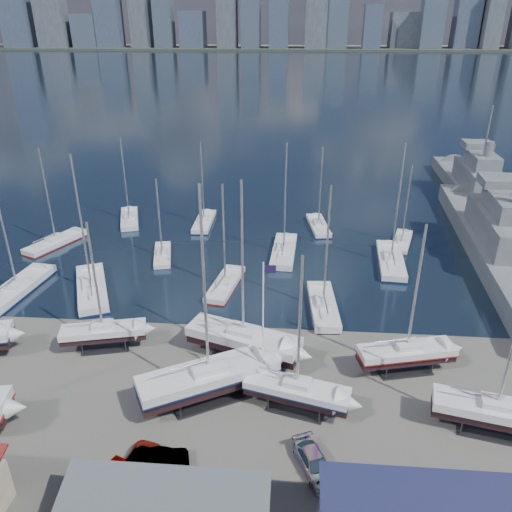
# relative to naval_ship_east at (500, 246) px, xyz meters

# --- Properties ---
(ground) EXTENTS (1400.00, 1400.00, 0.00)m
(ground) POSITION_rel_naval_ship_east_xyz_m (-34.98, -29.73, -1.67)
(ground) COLOR #605E59
(ground) RESTS_ON ground
(water) EXTENTS (1400.00, 600.00, 0.40)m
(water) POSITION_rel_naval_ship_east_xyz_m (-34.98, 280.27, -1.82)
(water) COLOR #19293B
(water) RESTS_ON ground
(far_shore) EXTENTS (1400.00, 80.00, 2.20)m
(far_shore) POSITION_rel_naval_ship_east_xyz_m (-34.98, 540.27, -0.57)
(far_shore) COLOR #2D332D
(far_shore) RESTS_ON ground
(skyline) EXTENTS (639.14, 43.80, 107.69)m
(skyline) POSITION_rel_naval_ship_east_xyz_m (-42.81, 534.02, 37.42)
(skyline) COLOR #475166
(skyline) RESTS_ON far_shore
(sailboat_cradle_2) EXTENTS (8.28, 4.05, 13.24)m
(sailboat_cradle_2) POSITION_rel_naval_ship_east_xyz_m (-45.75, -24.55, 0.27)
(sailboat_cradle_2) COLOR #2D2D33
(sailboat_cradle_2) RESTS_ON ground
(sailboat_cradle_3) EXTENTS (11.97, 8.66, 18.92)m
(sailboat_cradle_3) POSITION_rel_naval_ship_east_xyz_m (-34.42, -30.82, 0.56)
(sailboat_cradle_3) COLOR #2D2D33
(sailboat_cradle_3) RESTS_ON ground
(sailboat_cradle_4) EXTENTS (11.20, 6.42, 17.51)m
(sailboat_cradle_4) POSITION_rel_naval_ship_east_xyz_m (-32.12, -25.07, 0.49)
(sailboat_cradle_4) COLOR #2D2D33
(sailboat_cradle_4) RESTS_ON ground
(sailboat_cradle_5) EXTENTS (8.92, 4.56, 14.05)m
(sailboat_cradle_5) POSITION_rel_naval_ship_east_xyz_m (-27.12, -31.60, 0.30)
(sailboat_cradle_5) COLOR #2D2D33
(sailboat_cradle_5) RESTS_ON ground
(sailboat_cradle_6) EXTENTS (9.17, 4.52, 14.41)m
(sailboat_cradle_6) POSITION_rel_naval_ship_east_xyz_m (-17.29, -25.76, 0.32)
(sailboat_cradle_6) COLOR #2D2D33
(sailboat_cradle_6) RESTS_ON ground
(sailboat_cradle_7) EXTENTS (9.55, 4.59, 15.10)m
(sailboat_cradle_7) POSITION_rel_naval_ship_east_xyz_m (-11.98, -32.91, 0.36)
(sailboat_cradle_7) COLOR #2D2D33
(sailboat_cradle_7) RESTS_ON ground
(sailboat_moored_0) EXTENTS (4.55, 11.77, 17.15)m
(sailboat_moored_0) POSITION_rel_naval_ship_east_xyz_m (-59.96, -14.53, -1.36)
(sailboat_moored_0) COLOR black
(sailboat_moored_0) RESTS_ON water
(sailboat_moored_1) EXTENTS (6.50, 9.97, 14.52)m
(sailboat_moored_1) POSITION_rel_naval_ship_east_xyz_m (-61.52, -0.83, -1.36)
(sailboat_moored_1) COLOR black
(sailboat_moored_1) RESTS_ON water
(sailboat_moored_2) EXTENTS (5.28, 9.62, 13.99)m
(sailboat_moored_2) POSITION_rel_naval_ship_east_xyz_m (-53.92, 9.09, -1.34)
(sailboat_moored_2) COLOR black
(sailboat_moored_2) RESTS_ON water
(sailboat_moored_3) EXTENTS (7.59, 11.87, 17.26)m
(sailboat_moored_3) POSITION_rel_naval_ship_east_xyz_m (-51.23, -13.85, -1.36)
(sailboat_moored_3) COLOR black
(sailboat_moored_3) RESTS_ON water
(sailboat_moored_4) EXTENTS (3.79, 7.90, 11.50)m
(sailboat_moored_4) POSITION_rel_naval_ship_east_xyz_m (-45.33, -3.73, -1.34)
(sailboat_moored_4) COLOR black
(sailboat_moored_4) RESTS_ON water
(sailboat_moored_5) EXTENTS (2.64, 9.17, 13.68)m
(sailboat_moored_5) POSITION_rel_naval_ship_east_xyz_m (-41.80, 8.72, -1.36)
(sailboat_moored_5) COLOR black
(sailboat_moored_5) RESTS_ON water
(sailboat_moored_6) EXTENTS (4.02, 9.32, 13.49)m
(sailboat_moored_6) POSITION_rel_naval_ship_east_xyz_m (-35.72, -11.39, -1.36)
(sailboat_moored_6) COLOR black
(sailboat_moored_6) RESTS_ON water
(sailboat_moored_7) EXTENTS (3.50, 10.77, 16.06)m
(sailboat_moored_7) POSITION_rel_naval_ship_east_xyz_m (-28.98, -1.51, -1.34)
(sailboat_moored_7) COLOR black
(sailboat_moored_7) RESTS_ON water
(sailboat_moored_8) EXTENTS (3.77, 9.10, 13.20)m
(sailboat_moored_8) POSITION_rel_naval_ship_east_xyz_m (-23.94, 8.47, -1.36)
(sailboat_moored_8) COLOR black
(sailboat_moored_8) RESTS_ON water
(sailboat_moored_9) EXTENTS (3.46, 10.10, 14.99)m
(sailboat_moored_9) POSITION_rel_naval_ship_east_xyz_m (-24.23, -15.56, -1.34)
(sailboat_moored_9) COLOR black
(sailboat_moored_9) RESTS_ON water
(sailboat_moored_10) EXTENTS (3.98, 11.40, 16.73)m
(sailboat_moored_10) POSITION_rel_naval_ship_east_xyz_m (-14.88, -3.35, -1.36)
(sailboat_moored_10) COLOR black
(sailboat_moored_10) RESTS_ON water
(sailboat_moored_11) EXTENTS (4.48, 8.36, 12.04)m
(sailboat_moored_11) POSITION_rel_naval_ship_east_xyz_m (-12.19, 3.42, -1.36)
(sailboat_moored_11) COLOR black
(sailboat_moored_11) RESTS_ON water
(naval_ship_east) EXTENTS (11.88, 49.41, 18.40)m
(naval_ship_east) POSITION_rel_naval_ship_east_xyz_m (0.00, 0.00, 0.00)
(naval_ship_east) COLOR slate
(naval_ship_east) RESTS_ON water
(naval_ship_west) EXTENTS (8.99, 43.65, 17.90)m
(naval_ship_west) POSITION_rel_naval_ship_east_xyz_m (4.53, 24.54, -0.00)
(naval_ship_west) COLOR slate
(naval_ship_west) RESTS_ON water
(car_a) EXTENTS (3.56, 5.04, 1.59)m
(car_a) POSITION_rel_naval_ship_east_xyz_m (-40.18, -40.77, -0.87)
(car_a) COLOR gray
(car_a) RESTS_ON ground
(car_b) EXTENTS (4.18, 2.36, 1.30)m
(car_b) POSITION_rel_naval_ship_east_xyz_m (-36.72, -38.19, -1.01)
(car_b) COLOR gray
(car_b) RESTS_ON ground
(car_c) EXTENTS (3.22, 4.98, 1.28)m
(car_c) POSITION_rel_naval_ship_east_xyz_m (-38.39, -38.98, -1.03)
(car_c) COLOR gray
(car_c) RESTS_ON ground
(car_d) EXTENTS (3.65, 5.05, 1.36)m
(car_d) POSITION_rel_naval_ship_east_xyz_m (-25.77, -37.67, -0.99)
(car_d) COLOR gray
(car_d) RESTS_ON ground
(flagpole) EXTENTS (1.05, 0.12, 11.91)m
(flagpole) POSITION_rel_naval_ship_east_xyz_m (-30.01, -28.51, 5.18)
(flagpole) COLOR white
(flagpole) RESTS_ON ground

